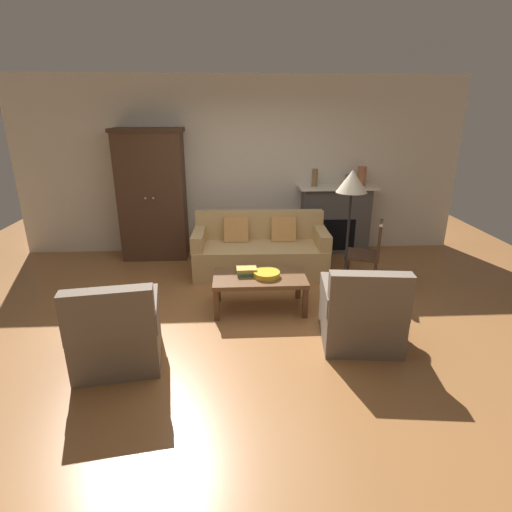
% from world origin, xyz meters
% --- Properties ---
extents(ground_plane, '(9.60, 9.60, 0.00)m').
position_xyz_m(ground_plane, '(0.00, 0.00, 0.00)').
color(ground_plane, '#9E6638').
extents(back_wall, '(7.20, 0.10, 2.80)m').
position_xyz_m(back_wall, '(0.00, 2.55, 1.40)').
color(back_wall, silver).
rests_on(back_wall, ground).
extents(fireplace, '(1.26, 0.48, 1.12)m').
position_xyz_m(fireplace, '(1.55, 2.30, 0.57)').
color(fireplace, '#4C4947').
rests_on(fireplace, ground).
extents(armoire, '(1.06, 0.57, 2.02)m').
position_xyz_m(armoire, '(-1.40, 2.22, 1.02)').
color(armoire, '#472D1E').
rests_on(armoire, ground).
extents(couch, '(1.94, 0.90, 0.86)m').
position_xyz_m(couch, '(0.25, 1.44, 0.32)').
color(couch, tan).
rests_on(couch, ground).
extents(coffee_table, '(1.10, 0.60, 0.42)m').
position_xyz_m(coffee_table, '(0.16, 0.25, 0.37)').
color(coffee_table, brown).
rests_on(coffee_table, ground).
extents(fruit_bowl, '(0.32, 0.32, 0.06)m').
position_xyz_m(fruit_bowl, '(0.24, 0.24, 0.45)').
color(fruit_bowl, gold).
rests_on(fruit_bowl, coffee_table).
extents(book_stack, '(0.26, 0.19, 0.09)m').
position_xyz_m(book_stack, '(0.01, 0.32, 0.46)').
color(book_stack, '#427A4C').
rests_on(book_stack, coffee_table).
extents(mantel_vase_bronze, '(0.09, 0.09, 0.27)m').
position_xyz_m(mantel_vase_bronze, '(1.17, 2.28, 1.26)').
color(mantel_vase_bronze, olive).
rests_on(mantel_vase_bronze, fireplace).
extents(mantel_vase_slate, '(0.13, 0.13, 0.18)m').
position_xyz_m(mantel_vase_slate, '(1.73, 2.28, 1.21)').
color(mantel_vase_slate, '#565B66').
rests_on(mantel_vase_slate, fireplace).
extents(mantel_vase_terracotta, '(0.15, 0.15, 0.30)m').
position_xyz_m(mantel_vase_terracotta, '(1.93, 2.28, 1.27)').
color(mantel_vase_terracotta, '#A86042').
rests_on(mantel_vase_terracotta, fireplace).
extents(armchair_near_left, '(0.88, 0.87, 0.88)m').
position_xyz_m(armchair_near_left, '(-1.24, -0.80, 0.32)').
color(armchair_near_left, '#756656').
rests_on(armchair_near_left, ground).
extents(armchair_near_right, '(0.85, 0.85, 0.88)m').
position_xyz_m(armchair_near_right, '(1.15, -0.57, 0.32)').
color(armchair_near_right, '#756656').
rests_on(armchair_near_right, ground).
extents(side_chair_wooden, '(0.57, 0.57, 0.90)m').
position_xyz_m(side_chair_wooden, '(1.68, 0.86, 0.51)').
color(side_chair_wooden, '#472D1E').
rests_on(side_chair_wooden, ground).
extents(floor_lamp, '(0.36, 0.36, 1.64)m').
position_xyz_m(floor_lamp, '(1.23, 0.42, 1.42)').
color(floor_lamp, black).
rests_on(floor_lamp, ground).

